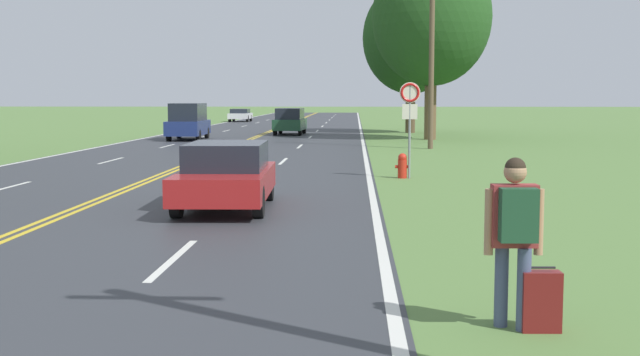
{
  "coord_description": "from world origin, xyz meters",
  "views": [
    {
      "loc": [
        5.86,
        -3.89,
        2.36
      ],
      "look_at": [
        5.28,
        9.46,
        1.02
      ],
      "focal_mm": 45.0,
      "sensor_mm": 36.0,
      "label": 1
    }
  ],
  "objects_px": {
    "tree_right_cluster": "(411,38)",
    "traffic_sign": "(410,106)",
    "fire_hydrant": "(402,166)",
    "car_white_sedan_receding": "(240,115)",
    "tree_left_verge": "(432,17)",
    "suitcase": "(541,301)",
    "car_dark_blue_van_mid_near": "(188,121)",
    "hitchhiker_person": "(515,225)",
    "car_dark_green_hatchback_mid_far": "(290,121)",
    "car_red_sedan_approaching": "(226,175)"
  },
  "relations": [
    {
      "from": "suitcase",
      "to": "fire_hydrant",
      "type": "bearing_deg",
      "value": -0.3
    },
    {
      "from": "car_dark_blue_van_mid_near",
      "to": "car_white_sedan_receding",
      "type": "distance_m",
      "value": 33.47
    },
    {
      "from": "suitcase",
      "to": "car_dark_green_hatchback_mid_far",
      "type": "bearing_deg",
      "value": 5.88
    },
    {
      "from": "car_red_sedan_approaching",
      "to": "traffic_sign",
      "type": "bearing_deg",
      "value": 144.71
    },
    {
      "from": "hitchhiker_person",
      "to": "fire_hydrant",
      "type": "relative_size",
      "value": 2.41
    },
    {
      "from": "hitchhiker_person",
      "to": "car_red_sedan_approaching",
      "type": "height_order",
      "value": "hitchhiker_person"
    },
    {
      "from": "traffic_sign",
      "to": "car_dark_green_hatchback_mid_far",
      "type": "distance_m",
      "value": 28.05
    },
    {
      "from": "fire_hydrant",
      "to": "car_dark_blue_van_mid_near",
      "type": "height_order",
      "value": "car_dark_blue_van_mid_near"
    },
    {
      "from": "suitcase",
      "to": "car_dark_blue_van_mid_near",
      "type": "distance_m",
      "value": 37.99
    },
    {
      "from": "tree_left_verge",
      "to": "car_white_sedan_receding",
      "type": "relative_size",
      "value": 2.7
    },
    {
      "from": "tree_left_verge",
      "to": "car_dark_blue_van_mid_near",
      "type": "distance_m",
      "value": 14.7
    },
    {
      "from": "suitcase",
      "to": "car_dark_blue_van_mid_near",
      "type": "height_order",
      "value": "car_dark_blue_van_mid_near"
    },
    {
      "from": "tree_left_verge",
      "to": "car_dark_blue_van_mid_near",
      "type": "xyz_separation_m",
      "value": [
        -13.51,
        -0.93,
        -5.73
      ]
    },
    {
      "from": "traffic_sign",
      "to": "car_dark_blue_van_mid_near",
      "type": "xyz_separation_m",
      "value": [
        -10.87,
        20.92,
        -1.08
      ]
    },
    {
      "from": "tree_right_cluster",
      "to": "car_white_sedan_receding",
      "type": "xyz_separation_m",
      "value": [
        -14.85,
        23.89,
        -5.59
      ]
    },
    {
      "from": "car_red_sedan_approaching",
      "to": "suitcase",
      "type": "bearing_deg",
      "value": 25.7
    },
    {
      "from": "tree_right_cluster",
      "to": "car_dark_blue_van_mid_near",
      "type": "distance_m",
      "value": 16.94
    },
    {
      "from": "hitchhiker_person",
      "to": "tree_left_verge",
      "type": "relative_size",
      "value": 0.17
    },
    {
      "from": "suitcase",
      "to": "fire_hydrant",
      "type": "relative_size",
      "value": 0.91
    },
    {
      "from": "traffic_sign",
      "to": "tree_right_cluster",
      "type": "distance_m",
      "value": 30.81
    },
    {
      "from": "traffic_sign",
      "to": "car_dark_blue_van_mid_near",
      "type": "height_order",
      "value": "traffic_sign"
    },
    {
      "from": "hitchhiker_person",
      "to": "tree_left_verge",
      "type": "bearing_deg",
      "value": -6.11
    },
    {
      "from": "traffic_sign",
      "to": "car_white_sedan_receding",
      "type": "relative_size",
      "value": 0.71
    },
    {
      "from": "suitcase",
      "to": "tree_left_verge",
      "type": "bearing_deg",
      "value": -5.7
    },
    {
      "from": "tree_left_verge",
      "to": "car_white_sedan_receding",
      "type": "xyz_separation_m",
      "value": [
        -15.37,
        32.49,
        -6.1
      ]
    },
    {
      "from": "tree_right_cluster",
      "to": "traffic_sign",
      "type": "bearing_deg",
      "value": -93.97
    },
    {
      "from": "fire_hydrant",
      "to": "tree_left_verge",
      "type": "bearing_deg",
      "value": 82.6
    },
    {
      "from": "traffic_sign",
      "to": "tree_left_verge",
      "type": "xyz_separation_m",
      "value": [
        2.64,
        21.86,
        4.65
      ]
    },
    {
      "from": "car_red_sedan_approaching",
      "to": "car_dark_green_hatchback_mid_far",
      "type": "xyz_separation_m",
      "value": [
        -1.39,
        34.0,
        0.16
      ]
    },
    {
      "from": "fire_hydrant",
      "to": "traffic_sign",
      "type": "bearing_deg",
      "value": -22.24
    },
    {
      "from": "car_dark_blue_van_mid_near",
      "to": "car_red_sedan_approaching",
      "type": "bearing_deg",
      "value": -167.98
    },
    {
      "from": "suitcase",
      "to": "car_red_sedan_approaching",
      "type": "height_order",
      "value": "car_red_sedan_approaching"
    },
    {
      "from": "car_dark_green_hatchback_mid_far",
      "to": "car_white_sedan_receding",
      "type": "relative_size",
      "value": 1.07
    },
    {
      "from": "car_dark_blue_van_mid_near",
      "to": "car_dark_green_hatchback_mid_far",
      "type": "relative_size",
      "value": 1.11
    },
    {
      "from": "tree_left_verge",
      "to": "tree_right_cluster",
      "type": "bearing_deg",
      "value": 93.48
    },
    {
      "from": "car_dark_blue_van_mid_near",
      "to": "fire_hydrant",
      "type": "bearing_deg",
      "value": -154.27
    },
    {
      "from": "fire_hydrant",
      "to": "car_white_sedan_receding",
      "type": "distance_m",
      "value": 55.7
    },
    {
      "from": "tree_right_cluster",
      "to": "car_dark_green_hatchback_mid_far",
      "type": "xyz_separation_m",
      "value": [
        -7.82,
        -3.02,
        -5.38
      ]
    },
    {
      "from": "traffic_sign",
      "to": "car_white_sedan_receding",
      "type": "xyz_separation_m",
      "value": [
        -12.74,
        54.34,
        -1.45
      ]
    },
    {
      "from": "traffic_sign",
      "to": "car_dark_blue_van_mid_near",
      "type": "bearing_deg",
      "value": 117.46
    },
    {
      "from": "suitcase",
      "to": "car_white_sedan_receding",
      "type": "height_order",
      "value": "car_white_sedan_receding"
    },
    {
      "from": "traffic_sign",
      "to": "fire_hydrant",
      "type": "bearing_deg",
      "value": 157.76
    },
    {
      "from": "traffic_sign",
      "to": "tree_right_cluster",
      "type": "relative_size",
      "value": 0.28
    },
    {
      "from": "suitcase",
      "to": "tree_right_cluster",
      "type": "height_order",
      "value": "tree_right_cluster"
    },
    {
      "from": "suitcase",
      "to": "tree_right_cluster",
      "type": "bearing_deg",
      "value": -4.37
    },
    {
      "from": "hitchhiker_person",
      "to": "traffic_sign",
      "type": "height_order",
      "value": "traffic_sign"
    },
    {
      "from": "traffic_sign",
      "to": "car_red_sedan_approaching",
      "type": "relative_size",
      "value": 0.64
    },
    {
      "from": "hitchhiker_person",
      "to": "fire_hydrant",
      "type": "xyz_separation_m",
      "value": [
        -0.22,
        15.41,
        -0.71
      ]
    },
    {
      "from": "car_dark_green_hatchback_mid_far",
      "to": "car_red_sedan_approaching",
      "type": "bearing_deg",
      "value": 4.4
    },
    {
      "from": "car_red_sedan_approaching",
      "to": "car_dark_green_hatchback_mid_far",
      "type": "relative_size",
      "value": 1.04
    }
  ]
}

